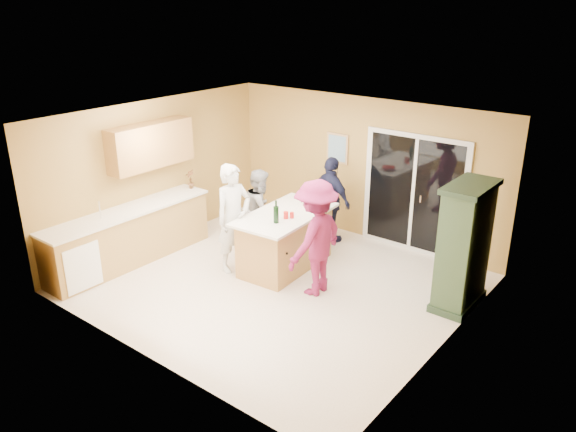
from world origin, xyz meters
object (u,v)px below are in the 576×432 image
Objects in this scene: woman_grey at (261,210)px; woman_magenta at (316,238)px; kitchen_island at (285,242)px; green_hutch at (464,248)px; woman_white at (234,218)px; woman_navy at (331,200)px.

woman_magenta reaches higher than woman_grey.
green_hutch is at bearing 8.34° from kitchen_island.
woman_magenta is (-1.87, -0.98, -0.02)m from green_hutch.
woman_white reaches higher than woman_magenta.
woman_navy is 1.95m from woman_magenta.
kitchen_island is 0.95m from woman_white.
green_hutch is 1.16× the size of woman_navy.
woman_grey is at bearing 67.65° from woman_navy.
green_hutch reaches higher than woman_magenta.
green_hutch is 3.56m from woman_white.
kitchen_island is 1.04× the size of woman_white.
woman_white reaches higher than woman_navy.
kitchen_island is 1.05× the size of woman_magenta.
woman_magenta is at bearing -143.48° from woman_grey.
woman_white is 0.89m from woman_grey.
woman_white is at bearing -83.62° from woman_magenta.
woman_grey is (-0.17, 0.86, -0.16)m from woman_white.
woman_white is (-3.36, -1.16, -0.01)m from green_hutch.
green_hutch is 2.87m from woman_navy.
woman_navy is (-2.77, 0.75, -0.11)m from green_hutch.
green_hutch is 2.11m from woman_magenta.
woman_magenta is at bearing -152.39° from green_hutch.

